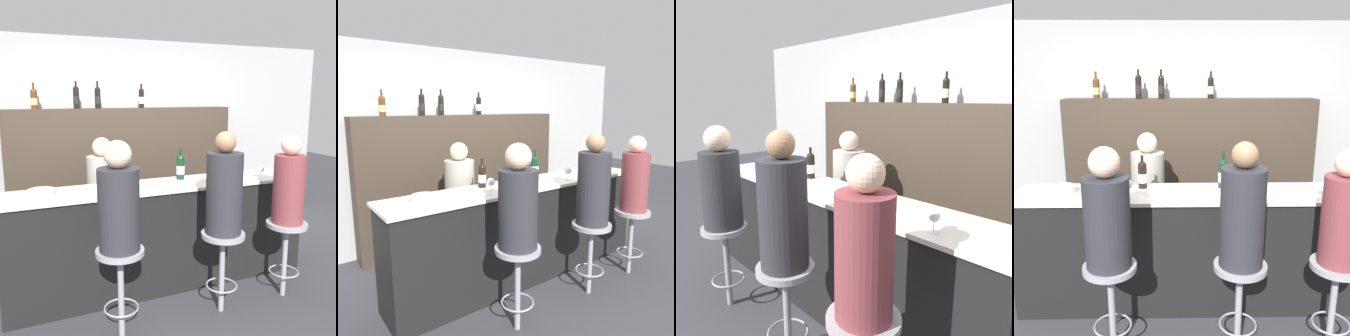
{
  "view_description": "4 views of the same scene",
  "coord_description": "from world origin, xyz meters",
  "views": [
    {
      "loc": [
        -1.34,
        -3.03,
        1.89
      ],
      "look_at": [
        0.04,
        0.23,
        1.21
      ],
      "focal_mm": 40.0,
      "sensor_mm": 36.0,
      "label": 1
    },
    {
      "loc": [
        -2.18,
        -2.33,
        1.84
      ],
      "look_at": [
        -0.22,
        0.31,
        1.23
      ],
      "focal_mm": 35.0,
      "sensor_mm": 36.0,
      "label": 2
    },
    {
      "loc": [
        1.94,
        -1.45,
        1.78
      ],
      "look_at": [
        0.08,
        0.31,
        1.24
      ],
      "focal_mm": 35.0,
      "sensor_mm": 36.0,
      "label": 3
    },
    {
      "loc": [
        -0.16,
        -2.76,
        2.05
      ],
      "look_at": [
        -0.11,
        0.31,
        1.24
      ],
      "focal_mm": 40.0,
      "sensor_mm": 36.0,
      "label": 4
    }
  ],
  "objects": [
    {
      "name": "bar_counter",
      "position": [
        0.0,
        0.26,
        0.52
      ],
      "size": [
        3.07,
        0.55,
        1.04
      ],
      "color": "black",
      "rests_on": "ground_plane"
    },
    {
      "name": "wine_bottle_backbar_1",
      "position": [
        -0.58,
        1.55,
        1.87
      ],
      "size": [
        0.07,
        0.07,
        0.32
      ],
      "color": "black",
      "rests_on": "back_bar_cabinet"
    },
    {
      "name": "wine_bottle_counter_0",
      "position": [
        -0.46,
        0.39,
        1.17
      ],
      "size": [
        0.08,
        0.08,
        0.29
      ],
      "color": "black",
      "rests_on": "bar_counter"
    },
    {
      "name": "bar_stool_right",
      "position": [
        0.97,
        -0.4,
        0.57
      ],
      "size": [
        0.38,
        0.38,
        0.73
      ],
      "color": "gray",
      "rests_on": "ground_plane"
    },
    {
      "name": "wine_bottle_backbar_3",
      "position": [
        0.23,
        1.55,
        1.86
      ],
      "size": [
        0.07,
        0.07,
        0.3
      ],
      "color": "black",
      "rests_on": "back_bar_cabinet"
    },
    {
      "name": "ground_plane",
      "position": [
        0.0,
        0.0,
        0.0
      ],
      "size": [
        16.0,
        16.0,
        0.0
      ],
      "primitive_type": "plane",
      "color": "#333338"
    },
    {
      "name": "bartender",
      "position": [
        -0.45,
        0.89,
        0.67
      ],
      "size": [
        0.34,
        0.34,
        1.46
      ],
      "color": "gray",
      "rests_on": "ground_plane"
    },
    {
      "name": "wine_glass_1",
      "position": [
        0.48,
        0.1,
        1.15
      ],
      "size": [
        0.08,
        0.08,
        0.15
      ],
      "color": "silver",
      "rests_on": "bar_counter"
    },
    {
      "name": "bar_stool_middle",
      "position": [
        0.29,
        -0.4,
        0.57
      ],
      "size": [
        0.38,
        0.38,
        0.73
      ],
      "color": "gray",
      "rests_on": "ground_plane"
    },
    {
      "name": "wine_bottle_counter_1",
      "position": [
        0.25,
        0.39,
        1.17
      ],
      "size": [
        0.08,
        0.08,
        0.33
      ],
      "color": "black",
      "rests_on": "bar_counter"
    },
    {
      "name": "guest_seated_left",
      "position": [
        -0.63,
        -0.4,
        1.1
      ],
      "size": [
        0.32,
        0.32,
        0.84
      ],
      "color": "#28282D",
      "rests_on": "bar_stool_left"
    },
    {
      "name": "wine_bottle_backbar_2",
      "position": [
        -0.33,
        1.55,
        1.87
      ],
      "size": [
        0.07,
        0.07,
        0.33
      ],
      "color": "black",
      "rests_on": "back_bar_cabinet"
    },
    {
      "name": "metal_bowl",
      "position": [
        -1.13,
        0.27,
        1.07
      ],
      "size": [
        0.23,
        0.23,
        0.06
      ],
      "color": "#B7B7BC",
      "rests_on": "bar_counter"
    },
    {
      "name": "wine_bottle_backbar_0",
      "position": [
        -1.06,
        1.55,
        1.86
      ],
      "size": [
        0.08,
        0.08,
        0.3
      ],
      "color": "#4C2D14",
      "rests_on": "back_bar_cabinet"
    },
    {
      "name": "wine_glass_0",
      "position": [
        -0.55,
        0.1,
        1.16
      ],
      "size": [
        0.08,
        0.08,
        0.16
      ],
      "color": "silver",
      "rests_on": "bar_counter"
    },
    {
      "name": "bar_stool_left",
      "position": [
        -0.63,
        -0.4,
        0.57
      ],
      "size": [
        0.38,
        0.38,
        0.73
      ],
      "color": "gray",
      "rests_on": "ground_plane"
    },
    {
      "name": "wall_back",
      "position": [
        0.0,
        1.78,
        1.3
      ],
      "size": [
        6.4,
        0.05,
        2.6
      ],
      "color": "#9E9E9E",
      "rests_on": "ground_plane"
    },
    {
      "name": "guest_seated_middle",
      "position": [
        0.29,
        -0.4,
        1.11
      ],
      "size": [
        0.31,
        0.31,
        0.87
      ],
      "color": "#28282D",
      "rests_on": "bar_stool_middle"
    },
    {
      "name": "back_bar_cabinet",
      "position": [
        0.0,
        1.55,
        0.87
      ],
      "size": [
        2.88,
        0.28,
        1.74
      ],
      "color": "#382D23",
      "rests_on": "ground_plane"
    },
    {
      "name": "wine_glass_2",
      "position": [
        1.03,
        0.1,
        1.14
      ],
      "size": [
        0.07,
        0.07,
        0.13
      ],
      "color": "silver",
      "rests_on": "bar_counter"
    },
    {
      "name": "guest_seated_right",
      "position": [
        0.97,
        -0.4,
        1.09
      ],
      "size": [
        0.29,
        0.29,
        0.81
      ],
      "color": "brown",
      "rests_on": "bar_stool_right"
    }
  ]
}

